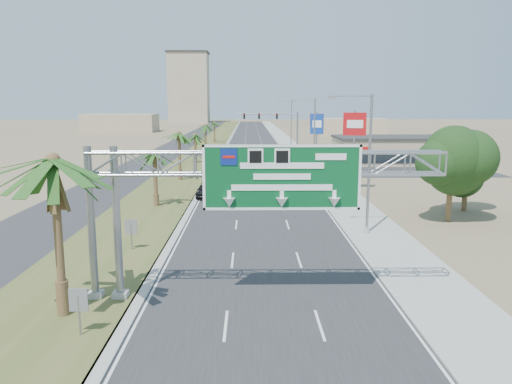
{
  "coord_description": "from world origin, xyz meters",
  "views": [
    {
      "loc": [
        -0.99,
        -12.87,
        9.28
      ],
      "look_at": [
        -0.59,
        15.93,
        4.2
      ],
      "focal_mm": 35.0,
      "sensor_mm": 36.0,
      "label": 1
    }
  ],
  "objects_px": {
    "signal_mast": "(285,131)",
    "sign_gantry": "(248,175)",
    "pole_sign_red_far": "(317,123)",
    "car_right_lane": "(279,152)",
    "car_mid_lane": "(250,171)",
    "car_far": "(226,151)",
    "pole_sign_red_near": "(355,129)",
    "store_building": "(394,151)",
    "car_left_lane": "(206,191)",
    "pole_sign_blue": "(317,126)",
    "palm_near": "(53,161)"
  },
  "relations": [
    {
      "from": "car_right_lane",
      "to": "car_far",
      "type": "bearing_deg",
      "value": 158.71
    },
    {
      "from": "car_left_lane",
      "to": "car_mid_lane",
      "type": "bearing_deg",
      "value": 78.21
    },
    {
      "from": "car_far",
      "to": "pole_sign_red_far",
      "type": "xyz_separation_m",
      "value": [
        15.19,
        -13.19,
        5.63
      ]
    },
    {
      "from": "car_left_lane",
      "to": "palm_near",
      "type": "bearing_deg",
      "value": -93.22
    },
    {
      "from": "pole_sign_red_far",
      "to": "car_left_lane",
      "type": "bearing_deg",
      "value": -116.11
    },
    {
      "from": "signal_mast",
      "to": "sign_gantry",
      "type": "bearing_deg",
      "value": -95.74
    },
    {
      "from": "car_far",
      "to": "pole_sign_red_far",
      "type": "distance_m",
      "value": 20.89
    },
    {
      "from": "palm_near",
      "to": "pole_sign_red_far",
      "type": "relative_size",
      "value": 1.04
    },
    {
      "from": "car_mid_lane",
      "to": "car_far",
      "type": "height_order",
      "value": "car_mid_lane"
    },
    {
      "from": "car_right_lane",
      "to": "pole_sign_red_near",
      "type": "bearing_deg",
      "value": -81.53
    },
    {
      "from": "signal_mast",
      "to": "car_far",
      "type": "relative_size",
      "value": 2.21
    },
    {
      "from": "palm_near",
      "to": "car_right_lane",
      "type": "relative_size",
      "value": 1.44
    },
    {
      "from": "signal_mast",
      "to": "car_mid_lane",
      "type": "xyz_separation_m",
      "value": [
        -6.1,
        -20.2,
        -4.17
      ]
    },
    {
      "from": "car_right_lane",
      "to": "pole_sign_red_near",
      "type": "distance_m",
      "value": 37.86
    },
    {
      "from": "sign_gantry",
      "to": "signal_mast",
      "type": "xyz_separation_m",
      "value": [
        6.23,
        62.05,
        -1.21
      ]
    },
    {
      "from": "palm_near",
      "to": "car_mid_lane",
      "type": "relative_size",
      "value": 2.03
    },
    {
      "from": "store_building",
      "to": "pole_sign_red_near",
      "type": "relative_size",
      "value": 2.09
    },
    {
      "from": "car_right_lane",
      "to": "pole_sign_blue",
      "type": "distance_m",
      "value": 16.83
    },
    {
      "from": "signal_mast",
      "to": "car_left_lane",
      "type": "xyz_separation_m",
      "value": [
        -10.52,
        -35.38,
        -4.17
      ]
    },
    {
      "from": "sign_gantry",
      "to": "car_right_lane",
      "type": "height_order",
      "value": "sign_gantry"
    },
    {
      "from": "pole_sign_red_near",
      "to": "pole_sign_red_far",
      "type": "bearing_deg",
      "value": 90.69
    },
    {
      "from": "sign_gantry",
      "to": "car_left_lane",
      "type": "relative_size",
      "value": 4.18
    },
    {
      "from": "sign_gantry",
      "to": "car_left_lane",
      "type": "bearing_deg",
      "value": 99.13
    },
    {
      "from": "car_mid_lane",
      "to": "pole_sign_red_far",
      "type": "relative_size",
      "value": 0.51
    },
    {
      "from": "palm_near",
      "to": "store_building",
      "type": "relative_size",
      "value": 0.46
    },
    {
      "from": "car_left_lane",
      "to": "pole_sign_red_near",
      "type": "bearing_deg",
      "value": 17.07
    },
    {
      "from": "signal_mast",
      "to": "pole_sign_blue",
      "type": "distance_m",
      "value": 11.06
    },
    {
      "from": "car_left_lane",
      "to": "pole_sign_red_far",
      "type": "relative_size",
      "value": 0.5
    },
    {
      "from": "palm_near",
      "to": "store_building",
      "type": "xyz_separation_m",
      "value": [
        31.2,
        58.0,
        -4.93
      ]
    },
    {
      "from": "car_left_lane",
      "to": "pole_sign_blue",
      "type": "relative_size",
      "value": 0.5
    },
    {
      "from": "car_left_lane",
      "to": "car_mid_lane",
      "type": "height_order",
      "value": "car_left_lane"
    },
    {
      "from": "palm_near",
      "to": "car_mid_lane",
      "type": "bearing_deg",
      "value": 79.29
    },
    {
      "from": "car_left_lane",
      "to": "car_right_lane",
      "type": "relative_size",
      "value": 0.69
    },
    {
      "from": "sign_gantry",
      "to": "pole_sign_red_near",
      "type": "relative_size",
      "value": 1.94
    },
    {
      "from": "car_mid_lane",
      "to": "signal_mast",
      "type": "bearing_deg",
      "value": 77.97
    },
    {
      "from": "pole_sign_blue",
      "to": "pole_sign_red_far",
      "type": "relative_size",
      "value": 1.01
    },
    {
      "from": "car_mid_lane",
      "to": "pole_sign_red_near",
      "type": "bearing_deg",
      "value": -41.75
    },
    {
      "from": "car_right_lane",
      "to": "pole_sign_red_near",
      "type": "xyz_separation_m",
      "value": [
        5.69,
        -36.95,
        5.95
      ]
    },
    {
      "from": "car_left_lane",
      "to": "car_far",
      "type": "bearing_deg",
      "value": 94.45
    },
    {
      "from": "signal_mast",
      "to": "pole_sign_red_near",
      "type": "height_order",
      "value": "pole_sign_red_near"
    },
    {
      "from": "pole_sign_red_near",
      "to": "pole_sign_red_far",
      "type": "distance_m",
      "value": 27.54
    },
    {
      "from": "pole_sign_red_far",
      "to": "car_right_lane",
      "type": "bearing_deg",
      "value": 119.66
    },
    {
      "from": "palm_near",
      "to": "car_right_lane",
      "type": "height_order",
      "value": "palm_near"
    },
    {
      "from": "signal_mast",
      "to": "pole_sign_red_near",
      "type": "distance_m",
      "value": 32.36
    },
    {
      "from": "sign_gantry",
      "to": "car_mid_lane",
      "type": "bearing_deg",
      "value": 89.81
    },
    {
      "from": "palm_near",
      "to": "pole_sign_blue",
      "type": "bearing_deg",
      "value": 71.18
    },
    {
      "from": "store_building",
      "to": "car_left_lane",
      "type": "height_order",
      "value": "store_building"
    },
    {
      "from": "pole_sign_blue",
      "to": "pole_sign_red_far",
      "type": "height_order",
      "value": "pole_sign_blue"
    },
    {
      "from": "car_mid_lane",
      "to": "car_right_lane",
      "type": "distance_m",
      "value": 25.82
    },
    {
      "from": "palm_near",
      "to": "car_right_lane",
      "type": "bearing_deg",
      "value": 78.78
    }
  ]
}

